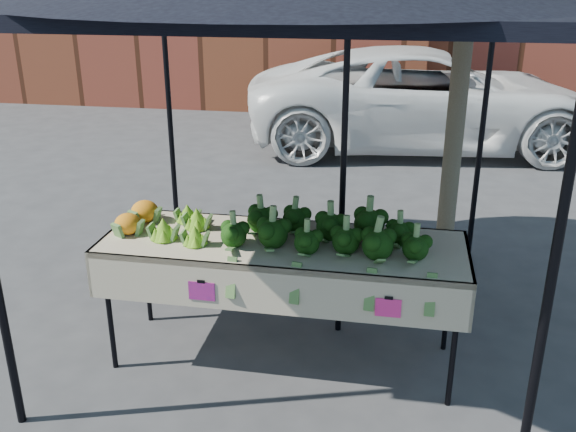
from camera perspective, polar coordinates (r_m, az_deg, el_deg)
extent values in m
plane|color=#333336|center=(4.49, 1.54, -13.63)|extent=(90.00, 90.00, 0.00)
cube|color=#BFAD90|center=(4.37, -0.45, -7.68)|extent=(2.41, 0.83, 0.90)
cube|color=#F22D8C|center=(4.00, -7.72, -6.75)|extent=(0.17, 0.01, 0.12)
cube|color=#F02D85|center=(3.84, 9.06, -8.10)|extent=(0.17, 0.01, 0.12)
ellipsoid|color=black|center=(4.11, 3.37, -0.83)|extent=(1.36, 0.56, 0.24)
ellipsoid|color=#84B424|center=(4.32, -9.10, -0.32)|extent=(0.42, 0.56, 0.19)
ellipsoid|color=orange|center=(4.48, -13.46, 0.01)|extent=(0.22, 0.42, 0.17)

